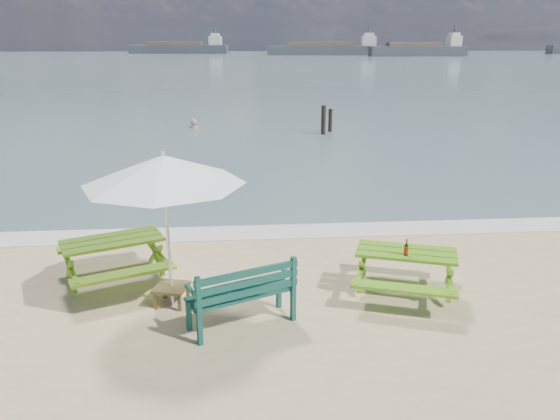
{
  "coord_description": "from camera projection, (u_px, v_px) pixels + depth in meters",
  "views": [
    {
      "loc": [
        -0.19,
        -6.35,
        3.97
      ],
      "look_at": [
        0.57,
        3.0,
        1.0
      ],
      "focal_mm": 35.0,
      "sensor_mm": 36.0,
      "label": 1
    }
  ],
  "objects": [
    {
      "name": "sea",
      "position": [
        235.0,
        63.0,
        88.01
      ],
      "size": [
        300.0,
        300.0,
        0.0
      ],
      "primitive_type": "plane",
      "color": "slate",
      "rests_on": "ground"
    },
    {
      "name": "foam_strip",
      "position": [
        247.0,
        232.0,
        11.61
      ],
      "size": [
        22.0,
        0.9,
        0.01
      ],
      "primitive_type": "cube",
      "color": "silver",
      "rests_on": "ground"
    },
    {
      "name": "picnic_table_left",
      "position": [
        114.0,
        262.0,
        9.18
      ],
      "size": [
        2.2,
        2.29,
        0.77
      ],
      "color": "#6EA719",
      "rests_on": "ground"
    },
    {
      "name": "picnic_table_right",
      "position": [
        405.0,
        273.0,
        8.76
      ],
      "size": [
        2.03,
        2.14,
        0.74
      ],
      "color": "#579416",
      "rests_on": "ground"
    },
    {
      "name": "park_bench",
      "position": [
        242.0,
        306.0,
        7.82
      ],
      "size": [
        1.62,
        1.09,
        0.95
      ],
      "color": "#0F3F36",
      "rests_on": "ground"
    },
    {
      "name": "side_table",
      "position": [
        172.0,
        295.0,
        8.46
      ],
      "size": [
        0.58,
        0.58,
        0.31
      ],
      "color": "brown",
      "rests_on": "ground"
    },
    {
      "name": "patio_umbrella",
      "position": [
        164.0,
        170.0,
        7.86
      ],
      "size": [
        2.91,
        2.91,
        2.37
      ],
      "color": "silver",
      "rests_on": "ground"
    },
    {
      "name": "beer_bottle",
      "position": [
        406.0,
        250.0,
        8.44
      ],
      "size": [
        0.07,
        0.07,
        0.27
      ],
      "color": "brown",
      "rests_on": "picnic_table_right"
    },
    {
      "name": "swimmer",
      "position": [
        194.0,
        137.0,
        25.15
      ],
      "size": [
        0.68,
        0.54,
        1.64
      ],
      "color": "tan",
      "rests_on": "ground"
    },
    {
      "name": "mooring_pilings",
      "position": [
        326.0,
        122.0,
        23.56
      ],
      "size": [
        0.59,
        0.79,
        1.43
      ],
      "color": "black",
      "rests_on": "ground"
    },
    {
      "name": "cargo_ships",
      "position": [
        457.0,
        50.0,
        130.01
      ],
      "size": [
        158.24,
        36.09,
        4.4
      ],
      "color": "#3B4045",
      "rests_on": "ground"
    }
  ]
}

